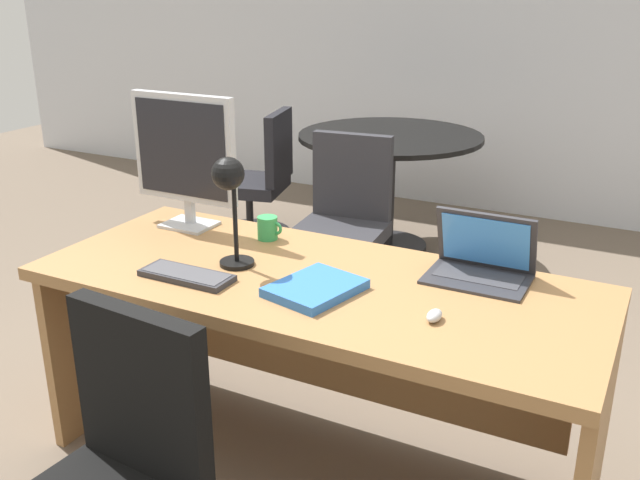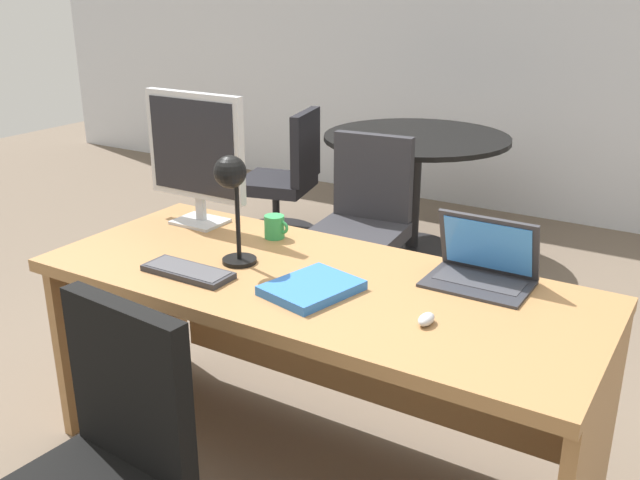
{
  "view_description": "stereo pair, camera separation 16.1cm",
  "coord_description": "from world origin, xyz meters",
  "px_view_note": "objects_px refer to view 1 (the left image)",
  "views": [
    {
      "loc": [
        1.01,
        -1.91,
        1.69
      ],
      "look_at": [
        0.0,
        0.04,
        0.88
      ],
      "focal_mm": 39.9,
      "sensor_mm": 36.0,
      "label": 1
    },
    {
      "loc": [
        1.15,
        -1.84,
        1.69
      ],
      "look_at": [
        0.0,
        0.04,
        0.88
      ],
      "focal_mm": 39.9,
      "sensor_mm": 36.0,
      "label": 2
    }
  ],
  "objects_px": {
    "keyboard": "(187,275)",
    "mouse": "(434,316)",
    "book": "(315,288)",
    "meeting_chair_near": "(258,190)",
    "meeting_table": "(389,163)",
    "meeting_chair_far": "(342,240)",
    "desk": "(321,325)",
    "coffee_mug": "(268,228)",
    "laptop": "(482,257)",
    "monitor": "(184,153)",
    "desk_lamp": "(229,188)"
  },
  "relations": [
    {
      "from": "desk_lamp",
      "to": "keyboard",
      "type": "bearing_deg",
      "value": -118.51
    },
    {
      "from": "desk_lamp",
      "to": "book",
      "type": "xyz_separation_m",
      "value": [
        0.35,
        -0.06,
        -0.27
      ]
    },
    {
      "from": "meeting_chair_far",
      "to": "coffee_mug",
      "type": "bearing_deg",
      "value": -79.53
    },
    {
      "from": "keyboard",
      "to": "meeting_table",
      "type": "xyz_separation_m",
      "value": [
        -0.24,
        2.4,
        -0.19
      ]
    },
    {
      "from": "desk_lamp",
      "to": "desk",
      "type": "bearing_deg",
      "value": 18.16
    },
    {
      "from": "laptop",
      "to": "book",
      "type": "xyz_separation_m",
      "value": [
        -0.43,
        -0.37,
        -0.05
      ]
    },
    {
      "from": "meeting_table",
      "to": "desk_lamp",
      "type": "bearing_deg",
      "value": -81.74
    },
    {
      "from": "meeting_table",
      "to": "meeting_chair_far",
      "type": "bearing_deg",
      "value": -84.14
    },
    {
      "from": "desk_lamp",
      "to": "book",
      "type": "distance_m",
      "value": 0.44
    },
    {
      "from": "desk",
      "to": "keyboard",
      "type": "relative_size",
      "value": 5.92
    },
    {
      "from": "keyboard",
      "to": "meeting_chair_far",
      "type": "relative_size",
      "value": 0.35
    },
    {
      "from": "keyboard",
      "to": "mouse",
      "type": "bearing_deg",
      "value": 5.47
    },
    {
      "from": "monitor",
      "to": "mouse",
      "type": "bearing_deg",
      "value": -17.05
    },
    {
      "from": "keyboard",
      "to": "coffee_mug",
      "type": "relative_size",
      "value": 3.13
    },
    {
      "from": "monitor",
      "to": "meeting_chair_far",
      "type": "height_order",
      "value": "monitor"
    },
    {
      "from": "desk",
      "to": "coffee_mug",
      "type": "xyz_separation_m",
      "value": [
        -0.33,
        0.2,
        0.24
      ]
    },
    {
      "from": "book",
      "to": "meeting_table",
      "type": "distance_m",
      "value": 2.4
    },
    {
      "from": "coffee_mug",
      "to": "meeting_chair_near",
      "type": "relative_size",
      "value": 0.12
    },
    {
      "from": "desk",
      "to": "mouse",
      "type": "bearing_deg",
      "value": -20.14
    },
    {
      "from": "laptop",
      "to": "meeting_chair_far",
      "type": "relative_size",
      "value": 0.36
    },
    {
      "from": "book",
      "to": "meeting_chair_far",
      "type": "height_order",
      "value": "meeting_chair_far"
    },
    {
      "from": "laptop",
      "to": "meeting_table",
      "type": "relative_size",
      "value": 0.29
    },
    {
      "from": "book",
      "to": "coffee_mug",
      "type": "height_order",
      "value": "coffee_mug"
    },
    {
      "from": "coffee_mug",
      "to": "meeting_chair_far",
      "type": "relative_size",
      "value": 0.11
    },
    {
      "from": "keyboard",
      "to": "meeting_table",
      "type": "height_order",
      "value": "keyboard"
    },
    {
      "from": "desk",
      "to": "desk_lamp",
      "type": "height_order",
      "value": "desk_lamp"
    },
    {
      "from": "book",
      "to": "meeting_chair_near",
      "type": "bearing_deg",
      "value": 126.31
    },
    {
      "from": "desk_lamp",
      "to": "meeting_chair_far",
      "type": "distance_m",
      "value": 1.53
    },
    {
      "from": "desk_lamp",
      "to": "coffee_mug",
      "type": "distance_m",
      "value": 0.38
    },
    {
      "from": "coffee_mug",
      "to": "desk",
      "type": "bearing_deg",
      "value": -31.32
    },
    {
      "from": "laptop",
      "to": "coffee_mug",
      "type": "xyz_separation_m",
      "value": [
        -0.81,
        -0.02,
        -0.02
      ]
    },
    {
      "from": "keyboard",
      "to": "desk_lamp",
      "type": "height_order",
      "value": "desk_lamp"
    },
    {
      "from": "keyboard",
      "to": "meeting_chair_far",
      "type": "xyz_separation_m",
      "value": [
        -0.15,
        1.51,
        -0.4
      ]
    },
    {
      "from": "monitor",
      "to": "coffee_mug",
      "type": "relative_size",
      "value": 5.15
    },
    {
      "from": "meeting_table",
      "to": "meeting_chair_far",
      "type": "distance_m",
      "value": 0.91
    },
    {
      "from": "book",
      "to": "meeting_chair_far",
      "type": "distance_m",
      "value": 1.58
    },
    {
      "from": "book",
      "to": "meeting_chair_near",
      "type": "xyz_separation_m",
      "value": [
        -1.54,
        2.09,
        -0.43
      ]
    },
    {
      "from": "mouse",
      "to": "coffee_mug",
      "type": "bearing_deg",
      "value": 154.91
    },
    {
      "from": "monitor",
      "to": "meeting_table",
      "type": "xyz_separation_m",
      "value": [
        0.07,
        1.97,
        -0.47
      ]
    },
    {
      "from": "desk",
      "to": "meeting_chair_far",
      "type": "height_order",
      "value": "meeting_chair_far"
    },
    {
      "from": "keyboard",
      "to": "meeting_chair_far",
      "type": "height_order",
      "value": "meeting_chair_far"
    },
    {
      "from": "laptop",
      "to": "desk",
      "type": "bearing_deg",
      "value": -155.5
    },
    {
      "from": "meeting_chair_far",
      "to": "monitor",
      "type": "bearing_deg",
      "value": -98.54
    },
    {
      "from": "mouse",
      "to": "meeting_chair_near",
      "type": "relative_size",
      "value": 0.08
    },
    {
      "from": "keyboard",
      "to": "meeting_chair_near",
      "type": "height_order",
      "value": "meeting_chair_near"
    },
    {
      "from": "desk",
      "to": "coffee_mug",
      "type": "height_order",
      "value": "coffee_mug"
    },
    {
      "from": "mouse",
      "to": "meeting_chair_far",
      "type": "relative_size",
      "value": 0.08
    },
    {
      "from": "desk_lamp",
      "to": "laptop",
      "type": "bearing_deg",
      "value": 22.19
    },
    {
      "from": "desk",
      "to": "meeting_chair_near",
      "type": "distance_m",
      "value": 2.45
    },
    {
      "from": "laptop",
      "to": "monitor",
      "type": "bearing_deg",
      "value": -178.19
    }
  ]
}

